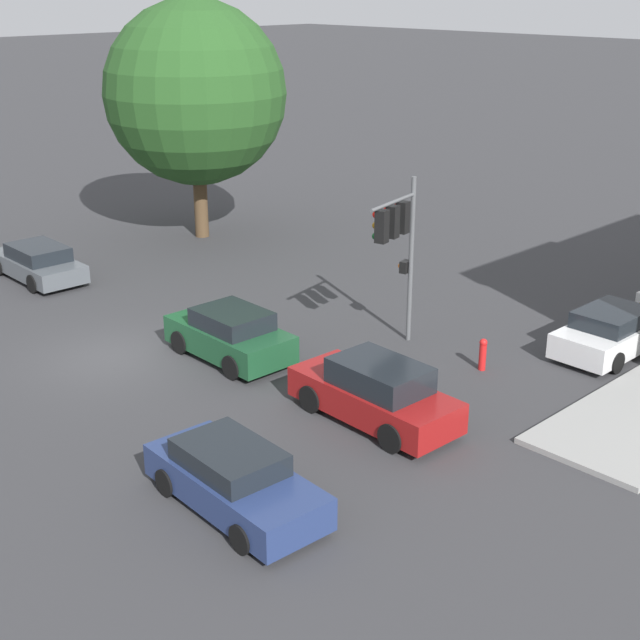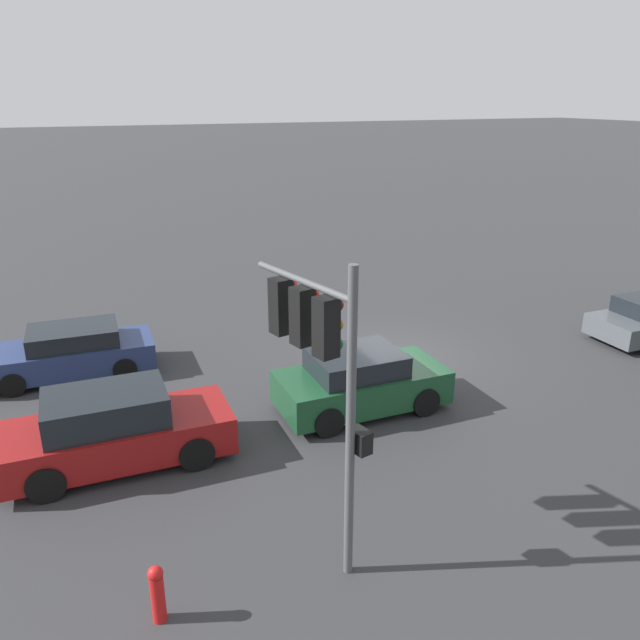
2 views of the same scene
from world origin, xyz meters
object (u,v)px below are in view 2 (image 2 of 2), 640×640
traffic_signal (318,346)px  crossing_car_2 (116,430)px  crossing_car_0 (70,353)px  crossing_car_3 (360,382)px  fire_hydrant (157,592)px

traffic_signal → crossing_car_2: (2.74, -3.77, -2.77)m
crossing_car_0 → crossing_car_3: (-6.10, 4.79, 0.07)m
crossing_car_2 → crossing_car_3: 5.51m
fire_hydrant → crossing_car_2: bearing=-89.8°
crossing_car_0 → fire_hydrant: size_ratio=4.76×
traffic_signal → fire_hydrant: (2.72, 0.63, -3.02)m
crossing_car_2 → fire_hydrant: crossing_car_2 is taller
traffic_signal → crossing_car_3: 5.51m
traffic_signal → crossing_car_2: bearing=113.7°
traffic_signal → crossing_car_2: size_ratio=1.10×
fire_hydrant → crossing_car_3: bearing=-140.9°
traffic_signal → fire_hydrant: bearing=-179.3°
crossing_car_0 → traffic_signal: bearing=114.3°
crossing_car_0 → crossing_car_3: crossing_car_3 is taller
traffic_signal → crossing_car_0: size_ratio=1.13×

